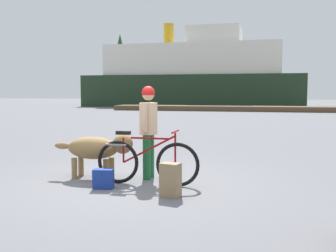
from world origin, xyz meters
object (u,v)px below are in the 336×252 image
(person_cyclist, at_px, (148,124))
(handbag_pannier, at_px, (103,179))
(backpack, at_px, (170,180))
(ferry_boat, at_px, (194,77))
(bicycle, at_px, (146,162))
(dog, at_px, (98,148))

(person_cyclist, distance_m, handbag_pannier, 1.32)
(handbag_pannier, bearing_deg, backpack, -10.98)
(person_cyclist, xyz_separation_m, handbag_pannier, (-0.48, -0.91, -0.83))
(backpack, bearing_deg, handbag_pannier, 169.02)
(person_cyclist, height_order, ferry_boat, ferry_boat)
(bicycle, xyz_separation_m, backpack, (0.57, -0.63, -0.14))
(backpack, distance_m, handbag_pannier, 1.19)
(backpack, height_order, ferry_boat, ferry_boat)
(dog, relative_size, ferry_boat, 0.07)
(bicycle, bearing_deg, ferry_boat, 99.24)
(person_cyclist, bearing_deg, bicycle, -76.95)
(ferry_boat, bearing_deg, person_cyclist, -80.82)
(bicycle, height_order, person_cyclist, person_cyclist)
(handbag_pannier, relative_size, ferry_boat, 0.01)
(bicycle, height_order, ferry_boat, ferry_boat)
(dog, bearing_deg, person_cyclist, 13.78)
(bicycle, bearing_deg, handbag_pannier, -145.72)
(bicycle, distance_m, handbag_pannier, 0.76)
(bicycle, bearing_deg, dog, 163.89)
(dog, bearing_deg, bicycle, -16.11)
(handbag_pannier, bearing_deg, ferry_boat, 98.23)
(bicycle, distance_m, dog, 1.05)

